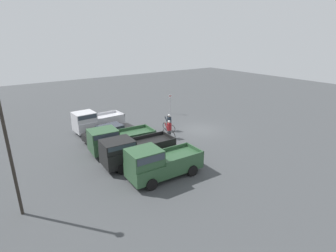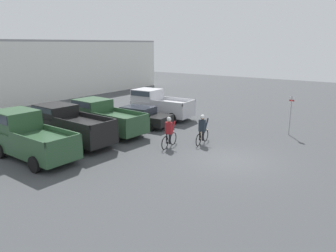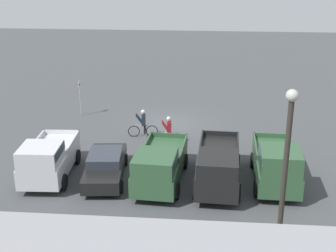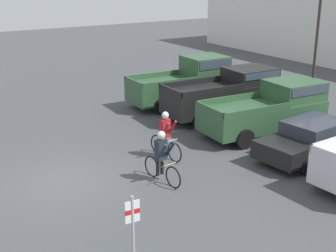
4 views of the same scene
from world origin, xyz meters
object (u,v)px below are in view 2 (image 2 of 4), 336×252
(fire_lane_sign, at_px, (291,111))
(sedan_0, at_px, (138,116))
(pickup_truck_1, at_px, (69,124))
(cyclist_1, at_px, (169,132))
(pickup_truck_3, at_px, (158,104))
(pickup_truck_2, at_px, (104,116))
(cyclist_0, at_px, (202,129))
(pickup_truck_0, at_px, (28,135))

(fire_lane_sign, bearing_deg, sedan_0, 111.64)
(pickup_truck_1, relative_size, cyclist_1, 3.13)
(cyclist_1, xyz_separation_m, fire_lane_sign, (6.53, -4.79, 0.66))
(sedan_0, distance_m, pickup_truck_3, 2.84)
(cyclist_1, distance_m, fire_lane_sign, 8.13)
(pickup_truck_1, bearing_deg, sedan_0, -4.99)
(pickup_truck_2, bearing_deg, pickup_truck_3, -1.73)
(pickup_truck_1, xyz_separation_m, cyclist_0, (4.47, -6.32, -0.26))
(cyclist_0, distance_m, fire_lane_sign, 6.09)
(pickup_truck_0, relative_size, sedan_0, 1.06)
(cyclist_0, bearing_deg, pickup_truck_0, 140.48)
(cyclist_0, bearing_deg, pickup_truck_2, 104.54)
(pickup_truck_3, bearing_deg, pickup_truck_1, 179.33)
(pickup_truck_3, bearing_deg, sedan_0, -172.02)
(pickup_truck_3, bearing_deg, fire_lane_sign, -84.39)
(pickup_truck_0, height_order, sedan_0, pickup_truck_0)
(cyclist_0, bearing_deg, pickup_truck_1, 125.28)
(pickup_truck_0, distance_m, pickup_truck_3, 11.16)
(pickup_truck_2, height_order, cyclist_0, pickup_truck_2)
(pickup_truck_2, relative_size, sedan_0, 1.11)
(pickup_truck_2, bearing_deg, sedan_0, -11.38)
(pickup_truck_1, distance_m, pickup_truck_2, 2.81)
(pickup_truck_2, bearing_deg, pickup_truck_1, -178.58)
(pickup_truck_2, xyz_separation_m, cyclist_1, (-0.02, -5.20, -0.21))
(pickup_truck_3, distance_m, cyclist_1, 7.51)
(pickup_truck_1, relative_size, pickup_truck_3, 1.13)
(sedan_0, bearing_deg, fire_lane_sign, -68.36)
(sedan_0, relative_size, pickup_truck_3, 1.00)
(pickup_truck_0, height_order, pickup_truck_2, pickup_truck_0)
(pickup_truck_0, distance_m, cyclist_1, 7.39)
(pickup_truck_2, relative_size, cyclist_0, 2.98)
(pickup_truck_1, height_order, pickup_truck_3, pickup_truck_3)
(pickup_truck_3, distance_m, cyclist_0, 7.34)
(pickup_truck_0, relative_size, pickup_truck_2, 0.96)
(pickup_truck_2, xyz_separation_m, cyclist_0, (1.66, -6.39, -0.22))
(pickup_truck_1, relative_size, fire_lane_sign, 2.17)
(pickup_truck_0, distance_m, pickup_truck_2, 5.63)
(pickup_truck_0, bearing_deg, cyclist_1, -40.70)
(pickup_truck_0, height_order, cyclist_1, pickup_truck_0)
(pickup_truck_1, bearing_deg, pickup_truck_3, -0.67)
(sedan_0, relative_size, cyclist_0, 2.68)
(pickup_truck_0, distance_m, fire_lane_sign, 15.48)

